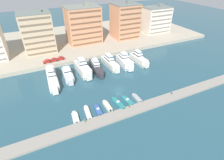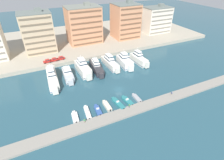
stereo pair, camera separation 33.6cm
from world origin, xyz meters
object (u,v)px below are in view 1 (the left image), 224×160
Objects in this scene: yacht_charcoal_center_left at (96,67)px; pedestrian_near_edge at (172,93)px; yacht_ivory_center at (110,63)px; pedestrian_far_side at (85,121)px; yacht_ivory_mid_right at (139,59)px; motorboat_white_far_left at (75,117)px; car_red_left at (54,60)px; pedestrian_mid_deck at (130,105)px; motorboat_teal_center at (118,103)px; car_red_far_left at (47,61)px; motorboat_grey_mid_right at (137,98)px; motorboat_cream_center_left at (107,106)px; yacht_ivory_far_left at (52,77)px; yacht_ivory_mid_left at (83,68)px; motorboat_teal_center_right at (128,101)px; yacht_silver_left at (68,75)px; motorboat_blue_mid_left at (98,110)px; car_red_mid_left at (61,58)px; motorboat_white_left at (88,113)px; yacht_white_center_right at (125,61)px.

pedestrian_near_edge is (20.32, -33.71, -0.32)m from yacht_charcoal_center_left.
yacht_ivory_center is 10.24× the size of pedestrian_far_side.
motorboat_white_far_left is (-43.58, -27.11, -2.01)m from yacht_ivory_mid_right.
yacht_charcoal_center_left is 8.26m from yacht_ivory_center.
yacht_ivory_mid_right reaches higher than car_red_left.
pedestrian_mid_deck is (-19.78, 0.55, 0.10)m from pedestrian_near_edge.
car_red_far_left reaches higher than motorboat_teal_center.
motorboat_white_far_left is 1.00× the size of motorboat_grey_mid_right.
pedestrian_near_edge is at bearing -11.16° from motorboat_cream_center_left.
yacht_ivory_far_left is 15.45m from yacht_ivory_mid_left.
yacht_ivory_far_left is 1.41× the size of yacht_ivory_mid_right.
yacht_charcoal_center_left is at bearing 63.07° from pedestrian_far_side.
motorboat_white_far_left is 20.20m from pedestrian_mid_deck.
yacht_ivory_mid_right reaches higher than motorboat_grey_mid_right.
yacht_charcoal_center_left is at bearing -2.79° from yacht_ivory_mid_left.
car_red_left is (-16.60, 44.81, 2.49)m from motorboat_teal_center.
car_red_left reaches higher than pedestrian_far_side.
pedestrian_far_side is at bearing -142.81° from yacht_ivory_mid_right.
pedestrian_near_edge is at bearing -18.06° from motorboat_grey_mid_right.
car_red_left is (-20.73, 44.87, 2.56)m from motorboat_teal_center_right.
yacht_silver_left is 8.28m from yacht_ivory_mid_left.
motorboat_blue_mid_left is (4.56, -27.95, -1.39)m from yacht_silver_left.
car_red_mid_left reaches higher than motorboat_blue_mid_left.
pedestrian_near_edge reaches higher than motorboat_white_far_left.
yacht_silver_left reaches higher than car_red_far_left.
yacht_ivory_mid_right is 2.28× the size of motorboat_teal_center_right.
yacht_ivory_far_left is 30.67m from yacht_ivory_center.
yacht_ivory_mid_right is at bearing 56.44° from motorboat_grey_mid_right.
yacht_ivory_center is (15.23, 0.63, -0.49)m from yacht_ivory_mid_left.
pedestrian_mid_deck is at bearing -11.64° from motorboat_white_far_left.
motorboat_white_left is (0.61, -27.38, -1.41)m from yacht_silver_left.
yacht_ivory_center is at bearing 5.54° from yacht_silver_left.
pedestrian_mid_deck reaches higher than pedestrian_near_edge.
motorboat_teal_center is at bearing 121.76° from pedestrian_mid_deck.
car_red_left reaches higher than motorboat_teal_center_right.
yacht_charcoal_center_left is 29.13m from motorboat_teal_center.
yacht_charcoal_center_left is at bearing 102.29° from motorboat_grey_mid_right.
yacht_ivory_mid_right is 9.09× the size of pedestrian_far_side.
car_red_left is at bearing 151.08° from yacht_ivory_center.
car_red_far_left is (-15.65, 43.94, 2.47)m from motorboat_cream_center_left.
pedestrian_far_side is at bearing -61.74° from motorboat_white_far_left.
car_red_left and car_red_mid_left have the same top height.
pedestrian_mid_deck is at bearing -145.47° from motorboat_grey_mid_right.
pedestrian_far_side reaches higher than motorboat_teal_center_right.
yacht_ivory_mid_left reaches higher than yacht_ivory_mid_right.
yacht_ivory_mid_right is 35.14m from motorboat_teal_center_right.
motorboat_white_left is at bearing 163.39° from pedestrian_mid_deck.
yacht_charcoal_center_left is (7.04, -0.34, -0.72)m from yacht_ivory_mid_left.
yacht_ivory_far_left is 40.06m from motorboat_grey_mid_right.
yacht_white_center_right reaches higher than motorboat_blue_mid_left.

